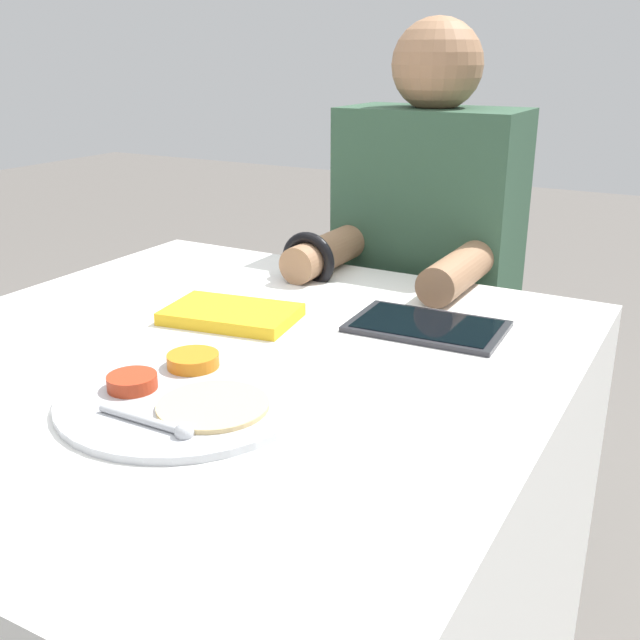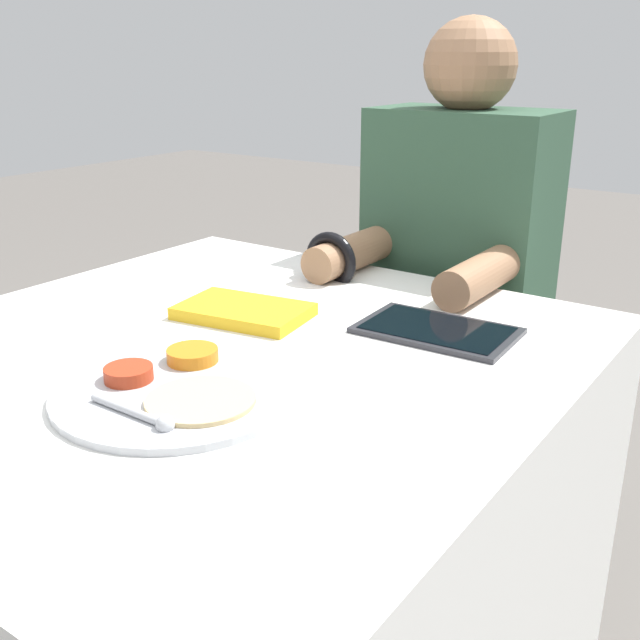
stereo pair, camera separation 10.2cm
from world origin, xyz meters
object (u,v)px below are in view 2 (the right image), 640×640
object	(u,v)px
red_notebook	(244,312)
person_diner	(451,338)
thali_tray	(177,388)
tablet_device	(437,330)

from	to	relation	value
red_notebook	person_diner	distance (m)	0.57
thali_tray	red_notebook	bearing A→B (deg)	114.16
red_notebook	person_diner	world-z (taller)	person_diner
person_diner	thali_tray	bearing A→B (deg)	-90.50
tablet_device	person_diner	xyz separation A→B (m)	(-0.16, 0.41, -0.18)
thali_tray	tablet_device	world-z (taller)	thali_tray
red_notebook	person_diner	bearing A→B (deg)	76.44
thali_tray	person_diner	xyz separation A→B (m)	(0.01, 0.79, -0.18)
person_diner	tablet_device	bearing A→B (deg)	-68.33
red_notebook	tablet_device	world-z (taller)	red_notebook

